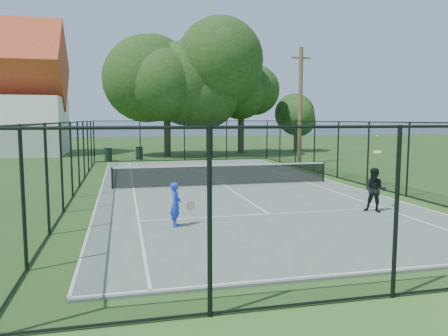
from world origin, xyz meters
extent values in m
plane|color=#26551D|center=(0.00, 0.00, 0.00)|extent=(120.00, 120.00, 0.00)
cube|color=slate|center=(0.00, 0.00, 0.03)|extent=(11.00, 24.00, 0.06)
cylinder|color=black|center=(-5.00, 0.00, 0.53)|extent=(0.08, 0.08, 0.95)
cylinder|color=black|center=(5.00, 0.00, 0.53)|extent=(0.08, 0.08, 0.95)
cube|color=black|center=(0.00, 0.00, 0.53)|extent=(10.00, 0.03, 0.88)
cube|color=white|center=(0.00, 0.00, 0.98)|extent=(10.00, 0.05, 0.06)
cylinder|color=#332114|center=(-0.84, 17.14, 2.21)|extent=(0.56, 0.56, 4.42)
sphere|color=black|center=(-0.84, 17.14, 6.41)|extent=(7.97, 7.97, 7.97)
cylinder|color=#332114|center=(2.55, 16.17, 2.05)|extent=(0.56, 0.56, 4.09)
sphere|color=black|center=(2.55, 16.17, 5.93)|extent=(7.34, 7.34, 7.34)
cylinder|color=#332114|center=(6.01, 18.92, 1.83)|extent=(0.56, 0.56, 3.65)
sphere|color=black|center=(6.01, 18.92, 5.10)|extent=(5.80, 5.80, 5.80)
cylinder|color=#332114|center=(11.79, 19.76, 1.13)|extent=(0.56, 0.56, 2.27)
sphere|color=black|center=(11.79, 19.76, 3.26)|extent=(3.96, 3.96, 3.96)
cylinder|color=black|center=(-5.56, 13.98, 0.46)|extent=(0.54, 0.54, 0.92)
cylinder|color=black|center=(-5.56, 13.98, 0.94)|extent=(0.58, 0.58, 0.05)
cylinder|color=black|center=(-3.27, 14.68, 0.47)|extent=(0.54, 0.54, 0.95)
cylinder|color=black|center=(-3.27, 14.68, 0.97)|extent=(0.58, 0.58, 0.05)
cylinder|color=#4C3823|center=(7.53, 9.00, 3.99)|extent=(0.30, 0.30, 7.97)
cube|color=#4C3823|center=(7.53, 9.00, 7.26)|extent=(1.40, 0.10, 0.10)
imported|color=#1B39EC|center=(-3.10, -7.30, 0.69)|extent=(0.42, 0.53, 1.26)
torus|color=gold|center=(-2.65, -7.15, 0.61)|extent=(0.27, 0.18, 0.29)
cylinder|color=silver|center=(-2.65, -7.15, 0.61)|extent=(0.23, 0.15, 0.25)
imported|color=black|center=(3.48, -6.87, 0.79)|extent=(0.90, 0.88, 1.45)
torus|color=gold|center=(3.73, -6.52, 2.01)|extent=(0.30, 0.28, 0.14)
cylinder|color=silver|center=(3.73, -6.52, 2.01)|extent=(0.26, 0.24, 0.11)
sphere|color=#CCE526|center=(3.90, -6.20, 2.52)|extent=(0.07, 0.07, 0.07)
camera|label=1|loc=(-4.53, -19.45, 3.09)|focal=35.00mm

